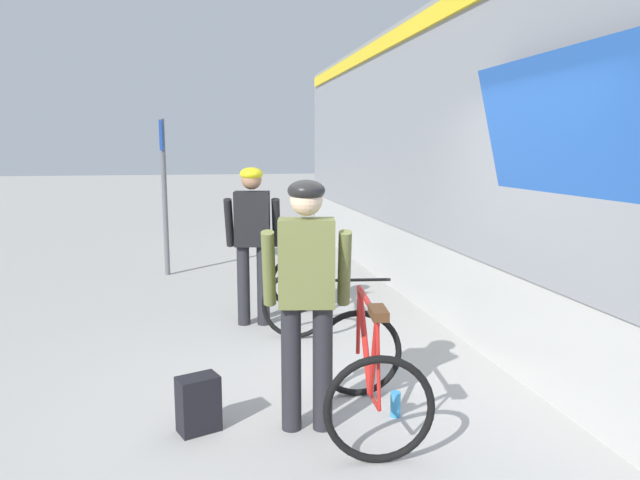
# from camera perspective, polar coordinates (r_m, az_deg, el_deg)

# --- Properties ---
(ground_plane) EXTENTS (80.00, 80.00, 0.00)m
(ground_plane) POSITION_cam_1_polar(r_m,az_deg,el_deg) (4.82, 1.92, -15.22)
(ground_plane) COLOR #A09E99
(cyclist_near_in_olive) EXTENTS (0.65, 0.38, 1.76)m
(cyclist_near_in_olive) POSITION_cam_1_polar(r_m,az_deg,el_deg) (4.03, -1.30, -4.24)
(cyclist_near_in_olive) COLOR #232328
(cyclist_near_in_olive) RESTS_ON ground
(cyclist_far_in_dark) EXTENTS (0.65, 0.38, 1.76)m
(cyclist_far_in_dark) POSITION_cam_1_polar(r_m,az_deg,el_deg) (6.52, -6.56, 0.79)
(cyclist_far_in_dark) COLOR #232328
(cyclist_far_in_dark) RESTS_ON ground
(bicycle_near_red) EXTENTS (0.84, 1.15, 0.99)m
(bicycle_near_red) POSITION_cam_1_polar(r_m,az_deg,el_deg) (4.28, 4.62, -12.64)
(bicycle_near_red) COLOR black
(bicycle_near_red) RESTS_ON ground
(bicycle_far_teal) EXTENTS (0.91, 1.19, 0.99)m
(bicycle_far_teal) POSITION_cam_1_polar(r_m,az_deg,el_deg) (6.61, -2.17, -4.80)
(bicycle_far_teal) COLOR black
(bicycle_far_teal) RESTS_ON ground
(backpack_on_platform) EXTENTS (0.33, 0.27, 0.40)m
(backpack_on_platform) POSITION_cam_1_polar(r_m,az_deg,el_deg) (4.35, -11.69, -15.28)
(backpack_on_platform) COLOR black
(backpack_on_platform) RESTS_ON ground
(water_bottle_near_the_bikes) EXTENTS (0.08, 0.08, 0.19)m
(water_bottle_near_the_bikes) POSITION_cam_1_polar(r_m,az_deg,el_deg) (4.55, 7.33, -15.50)
(water_bottle_near_the_bikes) COLOR #338CCC
(water_bottle_near_the_bikes) RESTS_ON ground
(platform_sign_post) EXTENTS (0.08, 0.70, 2.40)m
(platform_sign_post) POSITION_cam_1_polar(r_m,az_deg,el_deg) (9.35, -14.92, 6.51)
(platform_sign_post) COLOR #595B60
(platform_sign_post) RESTS_ON ground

